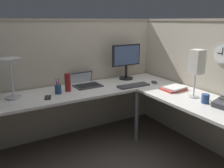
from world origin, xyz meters
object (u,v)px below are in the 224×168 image
at_px(desk_lamp_paper, 197,63).
at_px(laptop, 85,83).
at_px(computer_mouse, 154,82).
at_px(desk_lamp_dome, 10,66).
at_px(wall_clock, 222,54).
at_px(book_stack, 174,88).
at_px(keyboard, 133,86).
at_px(pen_cup, 58,89).
at_px(monitor, 126,59).
at_px(thermos_flask, 68,82).
at_px(cell_phone, 48,97).
at_px(coffee_mug, 205,99).

bearing_deg(desk_lamp_paper, laptop, 127.96).
relative_size(computer_mouse, desk_lamp_dome, 0.23).
xyz_separation_m(laptop, wall_clock, (1.16, -1.16, 0.44)).
height_order(computer_mouse, desk_lamp_dome, desk_lamp_dome).
xyz_separation_m(computer_mouse, book_stack, (0.00, -0.37, 0.00)).
xyz_separation_m(laptop, book_stack, (0.85, -0.77, -0.00)).
relative_size(keyboard, desk_lamp_paper, 0.81).
xyz_separation_m(laptop, pen_cup, (-0.42, -0.20, 0.03)).
height_order(monitor, pen_cup, monitor).
distance_m(monitor, thermos_flask, 0.97).
xyz_separation_m(keyboard, cell_phone, (-1.09, 0.10, -0.01)).
bearing_deg(laptop, computer_mouse, -25.70).
height_order(laptop, desk_lamp_paper, desk_lamp_paper).
bearing_deg(monitor, wall_clock, -65.90).
distance_m(pen_cup, book_stack, 1.40).
bearing_deg(monitor, computer_mouse, -63.21).
bearing_deg(monitor, thermos_flask, -170.98).
bearing_deg(pen_cup, book_stack, -24.15).
bearing_deg(cell_phone, laptop, 44.41).
bearing_deg(desk_lamp_dome, wall_clock, -26.89).
bearing_deg(wall_clock, desk_lamp_paper, 166.94).
bearing_deg(thermos_flask, keyboard, -15.84).
bearing_deg(coffee_mug, monitor, 96.50).
bearing_deg(computer_mouse, book_stack, -89.34).
bearing_deg(wall_clock, book_stack, 128.82).
relative_size(cell_phone, thermos_flask, 0.65).
relative_size(keyboard, computer_mouse, 4.13).
bearing_deg(desk_lamp_dome, coffee_mug, -34.53).
bearing_deg(wall_clock, thermos_flask, 145.65).
bearing_deg(cell_phone, coffee_mug, -18.55).
bearing_deg(cell_phone, monitor, 30.06).
bearing_deg(laptop, coffee_mug, -58.13).
relative_size(book_stack, desk_lamp_paper, 0.56).
distance_m(desk_lamp_dome, thermos_flask, 0.66).
bearing_deg(keyboard, laptop, 143.55).
bearing_deg(keyboard, desk_lamp_dome, 169.67).
distance_m(computer_mouse, cell_phone, 1.43).
distance_m(monitor, wall_clock, 1.26).
distance_m(book_stack, coffee_mug, 0.51).
distance_m(cell_phone, coffee_mug, 1.68).
distance_m(monitor, computer_mouse, 0.52).
bearing_deg(computer_mouse, desk_lamp_dome, 170.36).
xyz_separation_m(monitor, computer_mouse, (0.20, -0.39, -0.28)).
xyz_separation_m(computer_mouse, pen_cup, (-1.27, 0.21, 0.04)).
bearing_deg(book_stack, laptop, 137.78).
distance_m(desk_lamp_dome, wall_clock, 2.31).
bearing_deg(monitor, desk_lamp_paper, -79.67).
bearing_deg(thermos_flask, computer_mouse, -12.09).
relative_size(laptop, desk_lamp_paper, 0.74).
height_order(cell_phone, thermos_flask, thermos_flask).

